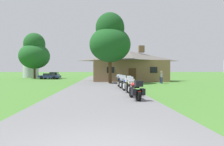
# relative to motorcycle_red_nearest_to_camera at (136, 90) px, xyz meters

# --- Properties ---
(ground_plane) EXTENTS (500.00, 500.00, 0.00)m
(ground_plane) POSITION_rel_motorcycle_red_nearest_to_camera_xyz_m (-2.12, 12.71, -0.61)
(ground_plane) COLOR #42752D
(asphalt_driveway) EXTENTS (6.40, 80.00, 0.06)m
(asphalt_driveway) POSITION_rel_motorcycle_red_nearest_to_camera_xyz_m (-2.12, 10.71, -0.58)
(asphalt_driveway) COLOR slate
(asphalt_driveway) RESTS_ON ground
(motorcycle_red_nearest_to_camera) EXTENTS (0.87, 2.08, 1.30)m
(motorcycle_red_nearest_to_camera) POSITION_rel_motorcycle_red_nearest_to_camera_xyz_m (0.00, 0.00, 0.00)
(motorcycle_red_nearest_to_camera) COLOR black
(motorcycle_red_nearest_to_camera) RESTS_ON asphalt_driveway
(motorcycle_yellow_second_in_row) EXTENTS (0.66, 2.08, 1.30)m
(motorcycle_yellow_second_in_row) POSITION_rel_motorcycle_red_nearest_to_camera_xyz_m (0.04, 2.20, 0.01)
(motorcycle_yellow_second_in_row) COLOR black
(motorcycle_yellow_second_in_row) RESTS_ON asphalt_driveway
(motorcycle_blue_third_in_row) EXTENTS (0.85, 2.08, 1.30)m
(motorcycle_blue_third_in_row) POSITION_rel_motorcycle_red_nearest_to_camera_xyz_m (0.04, 4.09, 0.00)
(motorcycle_blue_third_in_row) COLOR black
(motorcycle_blue_third_in_row) RESTS_ON asphalt_driveway
(motorcycle_blue_fourth_in_row) EXTENTS (0.66, 2.08, 1.30)m
(motorcycle_blue_fourth_in_row) POSITION_rel_motorcycle_red_nearest_to_camera_xyz_m (-0.06, 6.47, 0.01)
(motorcycle_blue_fourth_in_row) COLOR black
(motorcycle_blue_fourth_in_row) RESTS_ON asphalt_driveway
(motorcycle_green_farthest_in_row) EXTENTS (0.66, 2.08, 1.30)m
(motorcycle_green_farthest_in_row) POSITION_rel_motorcycle_red_nearest_to_camera_xyz_m (-0.10, 8.58, 0.01)
(motorcycle_green_farthest_in_row) COLOR black
(motorcycle_green_farthest_in_row) RESTS_ON asphalt_driveway
(stone_lodge) EXTENTS (12.29, 7.12, 5.90)m
(stone_lodge) POSITION_rel_motorcycle_red_nearest_to_camera_xyz_m (2.75, 21.11, 1.96)
(stone_lodge) COLOR brown
(stone_lodge) RESTS_ON ground
(bystander_gray_shirt_near_lodge) EXTENTS (0.25, 0.55, 1.69)m
(bystander_gray_shirt_near_lodge) POSITION_rel_motorcycle_red_nearest_to_camera_xyz_m (6.21, 14.52, 0.34)
(bystander_gray_shirt_near_lodge) COLOR navy
(bystander_gray_shirt_near_lodge) RESTS_ON ground
(bystander_olive_shirt_beside_signpost) EXTENTS (0.55, 0.23, 1.69)m
(bystander_olive_shirt_beside_signpost) POSITION_rel_motorcycle_red_nearest_to_camera_xyz_m (6.36, 15.45, 0.34)
(bystander_olive_shirt_beside_signpost) COLOR navy
(bystander_olive_shirt_beside_signpost) RESTS_ON ground
(tree_left_far) EXTENTS (6.51, 6.51, 9.98)m
(tree_left_far) POSITION_rel_motorcycle_red_nearest_to_camera_xyz_m (-16.37, 32.42, 5.11)
(tree_left_far) COLOR #422D19
(tree_left_far) RESTS_ON ground
(tree_by_lodge_front) EXTENTS (5.46, 5.46, 9.42)m
(tree_by_lodge_front) POSITION_rel_motorcycle_red_nearest_to_camera_xyz_m (-0.73, 14.77, 5.23)
(tree_by_lodge_front) COLOR #422D19
(tree_by_lodge_front) RESTS_ON ground
(metal_silo_distant) EXTENTS (3.88, 3.88, 7.73)m
(metal_silo_distant) POSITION_rel_motorcycle_red_nearest_to_camera_xyz_m (-19.60, 39.40, 3.26)
(metal_silo_distant) COLOR #B2B7BC
(metal_silo_distant) RESTS_ON ground
(parked_navy_suv_far_left) EXTENTS (2.17, 4.72, 1.40)m
(parked_navy_suv_far_left) POSITION_rel_motorcycle_red_nearest_to_camera_xyz_m (-12.66, 34.70, 0.17)
(parked_navy_suv_far_left) COLOR navy
(parked_navy_suv_far_left) RESTS_ON ground
(parked_navy_sedan_far_left) EXTENTS (4.45, 2.53, 1.20)m
(parked_navy_sedan_far_left) POSITION_rel_motorcycle_red_nearest_to_camera_xyz_m (-12.33, 29.12, 0.03)
(parked_navy_sedan_far_left) COLOR navy
(parked_navy_sedan_far_left) RESTS_ON ground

